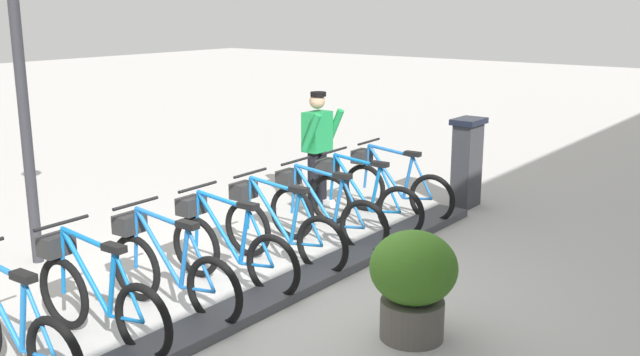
{
  "coord_description": "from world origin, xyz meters",
  "views": [
    {
      "loc": [
        -4.4,
        5.21,
        2.85
      ],
      "look_at": [
        0.5,
        -1.2,
        0.9
      ],
      "focal_mm": 40.53,
      "sensor_mm": 36.0,
      "label": 1
    }
  ],
  "objects": [
    {
      "name": "bike_docked_0",
      "position": [
        0.62,
        -3.0,
        0.43
      ],
      "size": [
        1.72,
        0.54,
        1.02
      ],
      "color": "black",
      "rests_on": "ground"
    },
    {
      "name": "planter_bush",
      "position": [
        -1.5,
        0.09,
        0.54
      ],
      "size": [
        0.76,
        0.76,
        0.97
      ],
      "color": "#59544C",
      "rests_on": "ground"
    },
    {
      "name": "payment_kiosk",
      "position": [
        0.05,
        -4.07,
        0.67
      ],
      "size": [
        0.36,
        0.52,
        1.28
      ],
      "color": "#38383D",
      "rests_on": "ground"
    },
    {
      "name": "bike_docked_1",
      "position": [
        0.62,
        -2.2,
        0.43
      ],
      "size": [
        1.72,
        0.54,
        1.02
      ],
      "color": "black",
      "rests_on": "ground"
    },
    {
      "name": "bike_docked_3",
      "position": [
        0.62,
        -0.6,
        0.43
      ],
      "size": [
        1.72,
        0.54,
        1.02
      ],
      "color": "black",
      "rests_on": "ground"
    },
    {
      "name": "lamp_post",
      "position": [
        2.85,
        1.0,
        2.55
      ],
      "size": [
        0.32,
        0.32,
        3.88
      ],
      "color": "#2D2D33",
      "rests_on": "ground"
    },
    {
      "name": "bike_docked_2",
      "position": [
        0.62,
        -1.4,
        0.43
      ],
      "size": [
        1.72,
        0.54,
        1.02
      ],
      "color": "black",
      "rests_on": "ground"
    },
    {
      "name": "bike_docked_7",
      "position": [
        0.62,
        2.6,
        0.43
      ],
      "size": [
        1.72,
        0.54,
        1.02
      ],
      "color": "black",
      "rests_on": "ground"
    },
    {
      "name": "bike_docked_6",
      "position": [
        0.62,
        1.8,
        0.43
      ],
      "size": [
        1.72,
        0.54,
        1.02
      ],
      "color": "black",
      "rests_on": "ground"
    },
    {
      "name": "ground_plane",
      "position": [
        0.0,
        0.0,
        0.0
      ],
      "size": [
        60.0,
        60.0,
        0.0
      ],
      "primitive_type": "plane",
      "color": "#BCBAB6"
    },
    {
      "name": "bike_docked_4",
      "position": [
        0.62,
        0.2,
        0.43
      ],
      "size": [
        1.72,
        0.54,
        1.02
      ],
      "color": "black",
      "rests_on": "ground"
    },
    {
      "name": "dock_rail_base",
      "position": [
        0.0,
        0.0,
        0.05
      ],
      "size": [
        0.44,
        7.2,
        0.1
      ],
      "primitive_type": "cube",
      "color": "#47474C",
      "rests_on": "ground"
    },
    {
      "name": "worker_near_rack",
      "position": [
        1.72,
        -2.74,
        0.91
      ],
      "size": [
        0.46,
        0.62,
        1.66
      ],
      "color": "white",
      "rests_on": "ground"
    },
    {
      "name": "bike_docked_5",
      "position": [
        0.62,
        1.0,
        0.43
      ],
      "size": [
        1.72,
        0.54,
        1.02
      ],
      "color": "black",
      "rests_on": "ground"
    }
  ]
}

